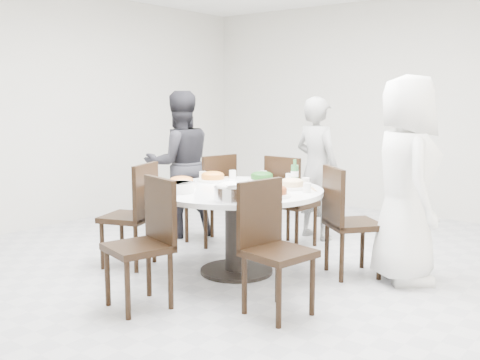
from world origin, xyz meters
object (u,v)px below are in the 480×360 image
Objects in this scene: chair_sw at (128,215)px; chair_s at (138,244)px; chair_se at (279,250)px; beverage_bottle at (295,172)px; soup_bowl at (178,187)px; chair_n at (292,201)px; dining_table at (236,231)px; diner_middle at (317,168)px; diner_right at (406,180)px; rice_bowl at (231,194)px; diner_left at (180,164)px; chair_ne at (353,221)px; chair_nw at (209,199)px.

chair_sw is 1.07m from chair_s.
chair_se is 4.10× the size of beverage_bottle.
chair_n is at bearing 83.18° from soup_bowl.
chair_s is (-0.05, -1.09, 0.10)m from dining_table.
soup_bowl is (-0.18, -1.96, 0.02)m from diner_middle.
diner_right reaches higher than rice_bowl.
chair_n is 0.55× the size of diner_right.
diner_left reaches higher than beverage_bottle.
beverage_bottle is at bearing 121.39° from diner_middle.
chair_sw is 1.74m from chair_se.
beverage_bottle reaches higher than soup_bowl.
chair_ne is 1.53m from soup_bowl.
diner_middle is at bearing 19.84° from diner_right.
diner_right is at bearing 120.39° from diner_left.
beverage_bottle reaches higher than chair_n.
diner_left is at bearing 17.60° from chair_n.
diner_left is 6.15× the size of rice_bowl.
chair_s is at bearing -92.43° from dining_table.
chair_sw is 3.65× the size of rice_bowl.
rice_bowl is 0.97m from beverage_bottle.
dining_table is at bearing 92.95° from diner_left.
chair_nw is 0.55× the size of diner_right.
chair_n is at bearing 124.18° from beverage_bottle.
diner_right is (0.39, 1.28, 0.38)m from chair_se.
beverage_bottle is at bearing 93.40° from chair_s.
chair_nw is 1.22m from diner_middle.
chair_sw is 0.59× the size of diner_left.
chair_se is at bearing 121.39° from chair_n.
chair_n reaches higher than dining_table.
diner_left is 1.63m from beverage_bottle.
chair_se is 0.55× the size of diner_right.
diner_left reaches higher than chair_n.
chair_n is at bearing 105.43° from rice_bowl.
chair_se is at bearing 45.46° from chair_s.
chair_nw is 1.26m from soup_bowl.
chair_sw is at bearing 95.87° from chair_se.
beverage_bottle reaches higher than chair_se.
chair_se is (0.88, 0.52, 0.00)m from chair_s.
diner_right is at bearing 12.93° from beverage_bottle.
chair_sw reaches higher than rice_bowl.
chair_se is at bearing 66.53° from chair_sw.
chair_nw is 1.22m from beverage_bottle.
beverage_bottle is (1.14, -0.12, 0.39)m from chair_nw.
beverage_bottle is (1.62, -0.18, 0.06)m from diner_left.
rice_bowl is (0.33, -0.48, 0.43)m from dining_table.
chair_sw is at bearing 78.97° from diner_middle.
diner_right is (1.23, 0.71, 0.48)m from dining_table.
soup_bowl is (-1.10, -1.02, 0.32)m from chair_ne.
dining_table is 1.01m from chair_sw.
diner_middle is (0.78, 0.89, 0.30)m from chair_nw.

